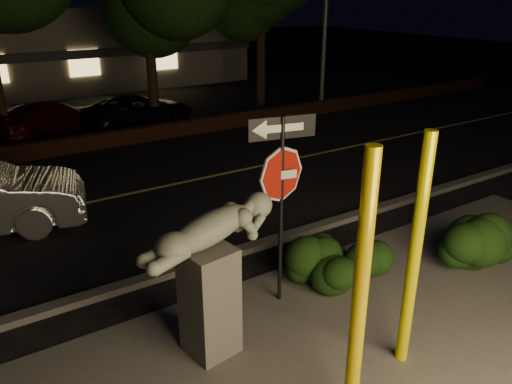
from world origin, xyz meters
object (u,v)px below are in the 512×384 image
yellow_pole_left (360,299)px  sculpture (210,267)px  signpost (282,175)px  parked_car_darkred (53,119)px  parked_car_dark (138,111)px  yellow_pole_right (414,255)px

yellow_pole_left → sculpture: bearing=110.6°
signpost → parked_car_darkred: bearing=106.3°
sculpture → parked_car_dark: 13.03m
yellow_pole_left → yellow_pole_right: (1.33, 0.40, -0.07)m
sculpture → parked_car_darkred: size_ratio=0.51×
parked_car_dark → yellow_pole_right: bearing=158.8°
signpost → sculpture: signpost is taller
yellow_pole_left → signpost: yellow_pole_left is taller
yellow_pole_left → sculpture: size_ratio=1.56×
parked_car_darkred → parked_car_dark: parked_car_darkred is taller
parked_car_dark → signpost: bearing=155.0°
yellow_pole_left → parked_car_dark: bearing=78.9°
yellow_pole_right → signpost: bearing=105.8°
yellow_pole_left → parked_car_dark: size_ratio=0.78×
sculpture → parked_car_darkred: bearing=78.9°
yellow_pole_left → sculpture: yellow_pole_left is taller
parked_car_darkred → parked_car_dark: (2.93, -0.36, -0.01)m
yellow_pole_right → parked_car_dark: yellow_pole_right is taller
yellow_pole_right → sculpture: (-2.08, 1.58, -0.28)m
sculpture → signpost: bearing=10.2°
parked_car_darkred → yellow_pole_left: bearing=157.6°
yellow_pole_left → signpost: (0.75, 2.48, 0.49)m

